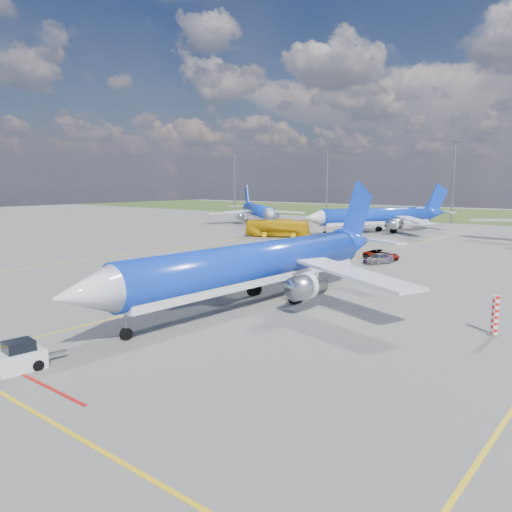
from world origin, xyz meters
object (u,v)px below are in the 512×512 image
Objects in this scene: service_car_c at (378,259)px; apron_bus at (278,228)px; pushback_tug at (12,360)px; service_car_a at (251,248)px; warning_post at (495,315)px; bg_jet_nnw at (376,233)px; main_airliner at (255,304)px; service_car_b at (381,255)px; baggage_tug_c at (271,246)px; bg_jet_nw at (258,224)px.

apron_bus is at bearing 170.42° from service_car_c.
pushback_tug is at bearing -68.18° from service_car_c.
service_car_c is (-0.59, 51.29, -0.03)m from pushback_tug.
service_car_a is at bearing 179.20° from apron_bus.
apron_bus is (-52.70, 43.88, 0.33)m from warning_post.
bg_jet_nnw is 71.84m from main_airliner.
apron_bus reaches higher than service_car_b.
apron_bus is 2.33× the size of baggage_tug_c.
main_airliner is 38.51m from baggage_tug_c.
service_car_b is 3.64m from service_car_c.
pushback_tug is (54.84, -91.78, 0.73)m from bg_jet_nw.
service_car_c is (54.25, -40.50, 0.69)m from bg_jet_nw.
bg_jet_nnw reaches higher than apron_bus.
bg_jet_nw is 7.12× the size of pushback_tug.
service_car_c is at bearing 130.18° from warning_post.
main_airliner is (55.76, -69.70, 0.00)m from bg_jet_nw.
baggage_tug_c is at bearing 94.64° from service_car_b.
apron_bus is at bearing 140.22° from warning_post.
service_car_a is at bearing 120.76° from pushback_tug.
service_car_a is (-21.89, 48.96, -0.03)m from pushback_tug.
service_car_a is at bearing -66.32° from bg_jet_nnw.
service_car_c is at bearing 97.32° from pushback_tug.
apron_bus is (-32.02, 69.98, 1.10)m from pushback_tug.
main_airliner is 7.50× the size of baggage_tug_c.
warning_post is at bearing -26.84° from baggage_tug_c.
warning_post is 0.74× the size of service_car_a.
service_car_a is at bearing 151.77° from warning_post.
service_car_a is at bearing 132.73° from main_airliner.
service_car_a is (-2.03, -41.89, 0.69)m from bg_jet_nnw.
warning_post is 0.56× the size of service_car_b.
warning_post reaches higher than service_car_b.
service_car_c is at bearing -37.58° from bg_jet_nnw.
bg_jet_nnw reaches higher than warning_post.
pushback_tug reaches higher than service_car_b.
bg_jet_nnw is 24.23m from apron_bus.
main_airliner reaches higher than service_car_b.
bg_jet_nnw is 10.01× the size of service_car_a.
bg_jet_nw reaches higher than service_car_a.
bg_jet_nw is at bearing 138.98° from warning_post.
bg_jet_nw is 8.06× the size of service_car_c.
bg_jet_nw reaches higher than apron_bus.
main_airliner is 3.22× the size of apron_bus.
baggage_tug_c is (-19.46, -1.14, -0.16)m from service_car_b.
pushback_tug is at bearing -61.97° from baggage_tug_c.
apron_bus is 2.47× the size of service_car_b.
service_car_b is (-1.74, 54.74, 0.01)m from pushback_tug.
service_car_a is 0.77× the size of service_car_b.
warning_post is at bearing -156.30° from apron_bus.
service_car_b is (-2.66, 32.66, 0.74)m from main_airliner.
warning_post is 50.11m from baggage_tug_c.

